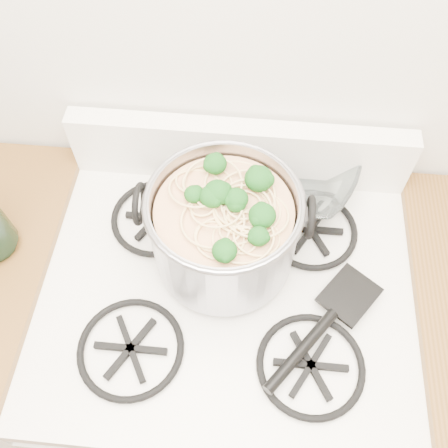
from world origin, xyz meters
TOP-DOWN VIEW (x-y plane):
  - gas_range at (0.00, 1.26)m, footprint 0.76×0.66m
  - counter_left at (-0.51, 1.26)m, footprint 0.25×0.65m
  - stock_pot at (-0.01, 1.33)m, footprint 0.32×0.29m
  - spatula at (0.24, 1.26)m, footprint 0.42×0.42m
  - glass_bowl at (0.13, 1.54)m, footprint 0.14×0.14m

SIDE VIEW (x-z plane):
  - gas_range at x=0.00m, z-range -0.03..0.90m
  - counter_left at x=-0.51m, z-range 0.00..0.92m
  - spatula at x=0.24m, z-range 0.92..0.95m
  - glass_bowl at x=0.13m, z-range 0.92..0.95m
  - stock_pot at x=-0.01m, z-range 0.92..1.12m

